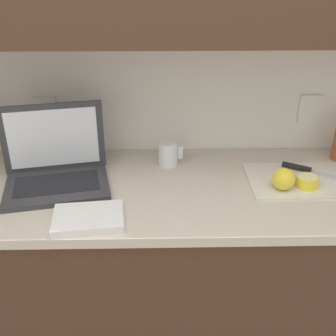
% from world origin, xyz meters
% --- Properties ---
extents(counter_unit, '(2.58, 0.63, 0.94)m').
position_xyz_m(counter_unit, '(-0.02, 0.00, 0.48)').
color(counter_unit, '#472D1E').
rests_on(counter_unit, ground_plane).
extents(laptop, '(0.41, 0.33, 0.28)m').
position_xyz_m(laptop, '(-0.26, 0.04, 1.00)').
color(laptop, '#333338').
rests_on(laptop, counter_unit).
extents(cutting_board, '(0.43, 0.27, 0.01)m').
position_xyz_m(cutting_board, '(0.67, 0.02, 0.94)').
color(cutting_board, silver).
rests_on(cutting_board, counter_unit).
extents(knife, '(0.25, 0.16, 0.02)m').
position_xyz_m(knife, '(0.68, 0.09, 0.95)').
color(knife, silver).
rests_on(knife, cutting_board).
extents(lemon_half_cut, '(0.08, 0.08, 0.04)m').
position_xyz_m(lemon_half_cut, '(0.65, -0.03, 0.96)').
color(lemon_half_cut, yellow).
rests_on(lemon_half_cut, cutting_board).
extents(lemon_whole_beside, '(0.08, 0.08, 0.08)m').
position_xyz_m(lemon_whole_beside, '(0.55, -0.05, 0.98)').
color(lemon_whole_beside, yellow).
rests_on(lemon_whole_beside, cutting_board).
extents(measuring_cup, '(0.10, 0.08, 0.10)m').
position_xyz_m(measuring_cup, '(0.15, 0.17, 0.98)').
color(measuring_cup, silver).
rests_on(measuring_cup, counter_unit).
extents(dish_towel, '(0.24, 0.18, 0.02)m').
position_xyz_m(dish_towel, '(-0.11, -0.22, 0.95)').
color(dish_towel, white).
rests_on(dish_towel, counter_unit).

